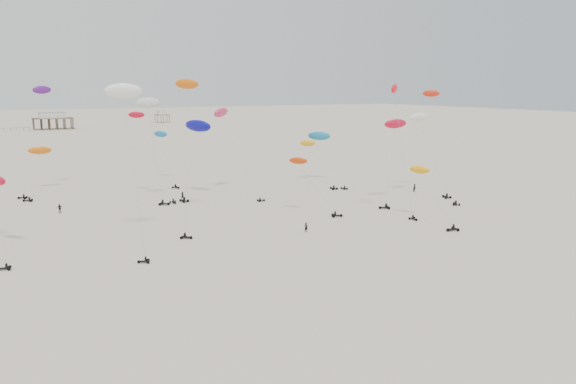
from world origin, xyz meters
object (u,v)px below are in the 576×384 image
pavilion_main (53,122)px  spectator_0 (306,232)px  rig_9 (37,116)px  rig_4 (165,148)px  pavilion_small (162,117)px  rig_0 (400,124)px

pavilion_main → spectator_0: bearing=-87.1°
rig_9 → spectator_0: 70.89m
rig_4 → spectator_0: size_ratio=9.56×
pavilion_main → rig_4: size_ratio=1.17×
rig_4 → rig_9: 29.72m
pavilion_small → rig_9: 250.40m
pavilion_main → rig_0: (32.84, -260.87, 12.80)m
rig_9 → spectator_0: rig_9 is taller
rig_0 → rig_4: 64.61m
pavilion_small → rig_0: (-37.16, -290.87, 13.53)m
rig_9 → rig_4: bearing=-66.7°
pavilion_main → pavilion_small: 76.16m
rig_9 → pavilion_main: bearing=16.6°
spectator_0 → rig_4: bearing=-28.9°
pavilion_main → pavilion_small: (70.00, 30.00, -0.74)m
pavilion_small → spectator_0: bearing=-101.0°
rig_4 → rig_9: (-28.47, -0.29, 8.52)m
pavilion_main → rig_9: rig_9 is taller
pavilion_main → rig_0: size_ratio=0.87×
pavilion_main → rig_9: 204.19m
rig_9 → spectator_0: size_ratio=13.07×
pavilion_main → rig_9: size_ratio=0.86×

